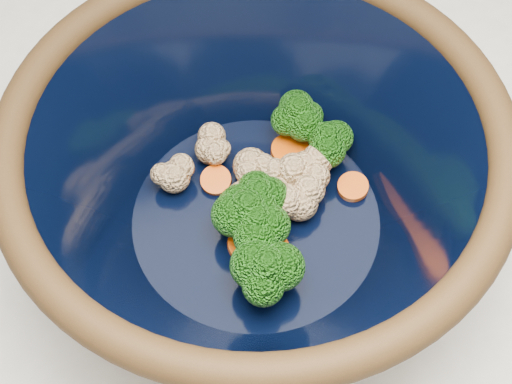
{
  "coord_description": "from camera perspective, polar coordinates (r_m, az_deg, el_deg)",
  "views": [
    {
      "loc": [
        -0.14,
        -0.32,
        1.42
      ],
      "look_at": [
        -0.05,
        -0.04,
        0.97
      ],
      "focal_mm": 50.0,
      "sensor_mm": 36.0,
      "label": 1
    }
  ],
  "objects": [
    {
      "name": "mixing_bowl",
      "position": [
        0.52,
        -0.0,
        0.9
      ],
      "size": [
        0.37,
        0.37,
        0.16
      ],
      "rotation": [
        0.0,
        0.0,
        -0.09
      ],
      "color": "black",
      "rests_on": "counter"
    },
    {
      "name": "counter",
      "position": [
        1.03,
        2.28,
        -13.41
      ],
      "size": [
        1.2,
        1.2,
        0.9
      ],
      "primitive_type": "cube",
      "color": "beige",
      "rests_on": "ground"
    },
    {
      "name": "vegetable_pile",
      "position": [
        0.55,
        0.91,
        -0.08
      ],
      "size": [
        0.16,
        0.17,
        0.06
      ],
      "color": "#608442",
      "rests_on": "mixing_bowl"
    }
  ]
}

